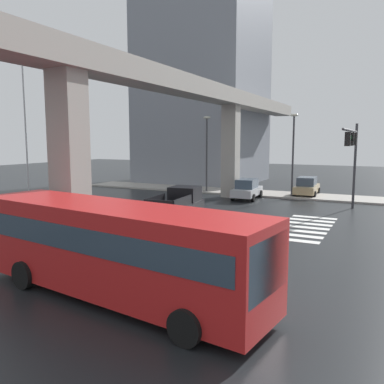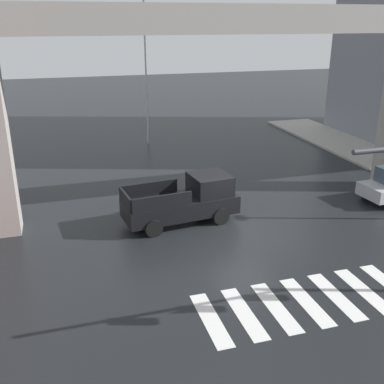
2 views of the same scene
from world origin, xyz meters
TOP-DOWN VIEW (x-y plane):
  - ground_plane at (0.00, 0.00)m, footprint 120.00×120.00m
  - crosswalk_stripes at (-0.00, -5.29)m, footprint 7.15×2.80m
  - elevated_overpass at (0.00, 3.14)m, footprint 56.49×1.93m
  - sidewalk_east at (12.69, 2.00)m, footprint 4.00×36.00m
  - pickup_truck at (-1.99, 1.96)m, footprint 5.28×2.50m
  - city_bus at (-13.23, -1.79)m, footprint 3.93×11.04m
  - sedan_tan at (13.39, -2.85)m, footprint 4.36×2.09m
  - sedan_silver at (9.16, 1.36)m, footprint 4.41×2.19m
  - traffic_signal_mast at (5.57, -7.18)m, footprint 8.69×0.32m
  - street_lamp_near_corner at (11.49, -1.93)m, footprint 0.44×0.70m
  - street_lamp_mid_block at (11.49, 6.23)m, footprint 0.44×0.70m
  - flagpole at (-0.81, 16.11)m, footprint 1.16×0.12m

SIDE VIEW (x-z plane):
  - ground_plane at x=0.00m, z-range 0.00..0.00m
  - crosswalk_stripes at x=0.00m, z-range 0.00..0.01m
  - sidewalk_east at x=12.69m, z-range 0.00..0.15m
  - sedan_tan at x=13.39m, z-range -0.01..1.71m
  - sedan_silver at x=9.16m, z-range -0.01..1.71m
  - pickup_truck at x=-1.99m, z-range -0.05..2.03m
  - city_bus at x=-13.23m, z-range 0.23..3.22m
  - street_lamp_near_corner at x=11.49m, z-range 0.94..8.18m
  - street_lamp_mid_block at x=11.49m, z-range 0.94..8.18m
  - traffic_signal_mast at x=5.57m, z-range 1.46..7.66m
  - flagpole at x=-0.81m, z-range 0.83..12.61m
  - elevated_overpass at x=0.00m, z-range 3.22..12.46m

